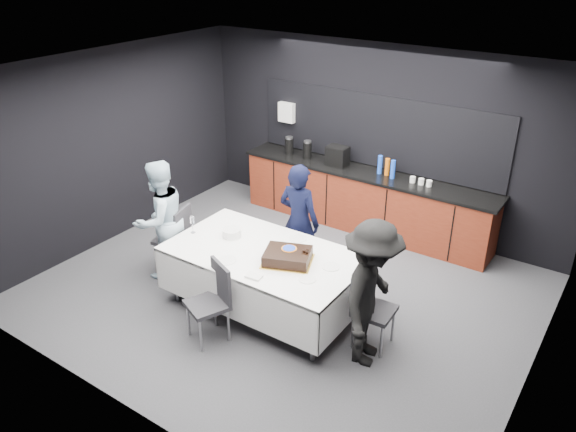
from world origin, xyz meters
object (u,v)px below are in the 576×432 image
object	(u,v)px
chair_right	(368,302)
chair_near	(213,297)
person_right	(371,294)
party_table	(265,262)
champagne_flute	(192,221)
plate_stack	(232,233)
cake_assembly	(288,256)
person_center	(299,222)
person_left	(160,219)
chair_left	(177,234)

from	to	relation	value
chair_right	chair_near	bearing A→B (deg)	-149.47
chair_near	person_right	size ratio (longest dim) A/B	0.56
party_table	chair_right	bearing A→B (deg)	3.99
champagne_flute	person_right	distance (m)	2.51
champagne_flute	chair_right	world-z (taller)	champagne_flute
plate_stack	champagne_flute	bearing A→B (deg)	-157.17
cake_assembly	champagne_flute	distance (m)	1.39
champagne_flute	chair_near	bearing A→B (deg)	-36.81
plate_stack	person_center	xyz separation A→B (m)	(0.49, 0.78, -0.03)
chair_near	person_right	bearing A→B (deg)	21.48
plate_stack	person_left	size ratio (longest dim) A/B	0.14
plate_stack	person_right	distance (m)	2.05
cake_assembly	plate_stack	distance (m)	0.92
cake_assembly	person_right	distance (m)	1.12
party_table	chair_left	world-z (taller)	chair_left
champagne_flute	chair_left	bearing A→B (deg)	159.87
champagne_flute	cake_assembly	bearing A→B (deg)	3.36
person_center	chair_near	bearing A→B (deg)	86.81
person_center	person_left	world-z (taller)	person_left
person_center	plate_stack	bearing A→B (deg)	57.13
chair_right	person_center	distance (m)	1.63
champagne_flute	person_right	size ratio (longest dim) A/B	0.14
chair_right	person_center	world-z (taller)	person_center
person_center	person_right	size ratio (longest dim) A/B	0.97
chair_left	chair_near	world-z (taller)	same
party_table	cake_assembly	size ratio (longest dim) A/B	3.40
champagne_flute	person_right	world-z (taller)	person_right
chair_near	chair_left	bearing A→B (deg)	148.44
party_table	person_center	distance (m)	0.89
chair_right	person_left	xyz separation A→B (m)	(-2.94, -0.21, 0.27)
party_table	plate_stack	distance (m)	0.60
party_table	champagne_flute	distance (m)	1.08
party_table	person_left	distance (m)	1.62
plate_stack	person_center	size ratio (longest dim) A/B	0.15
chair_near	cake_assembly	bearing A→B (deg)	56.57
cake_assembly	person_left	bearing A→B (deg)	-177.41
cake_assembly	person_center	bearing A→B (deg)	115.64
person_left	person_right	world-z (taller)	person_right
party_table	champagne_flute	size ratio (longest dim) A/B	10.36
person_left	cake_assembly	bearing A→B (deg)	97.81
cake_assembly	chair_near	size ratio (longest dim) A/B	0.74
chair_right	person_center	size ratio (longest dim) A/B	0.58
chair_left	chair_right	size ratio (longest dim) A/B	1.00
cake_assembly	person_center	distance (m)	1.00
chair_left	person_right	world-z (taller)	person_right
person_left	person_right	size ratio (longest dim) A/B	0.98
champagne_flute	person_left	size ratio (longest dim) A/B	0.14
chair_right	chair_near	size ratio (longest dim) A/B	1.00
chair_left	plate_stack	bearing A→B (deg)	1.25
person_right	plate_stack	bearing A→B (deg)	72.33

